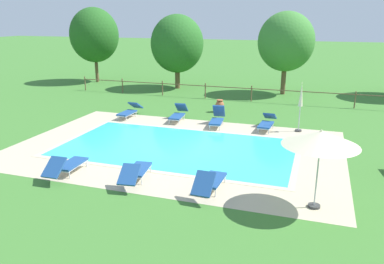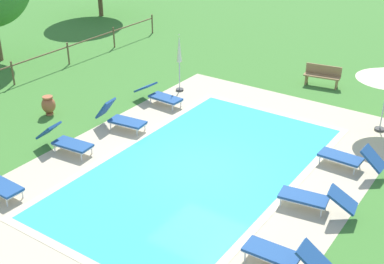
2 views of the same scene
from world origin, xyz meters
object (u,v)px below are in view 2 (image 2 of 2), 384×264
Objects in this scene: sun_lounger_north_near_steps at (160,95)px; patio_umbrella_closed_row_west at (179,55)px; sun_lounger_south_mid at (284,255)px; sun_lounger_north_far at (121,118)px; terracotta_urn_near_fence at (49,105)px; sun_lounger_north_mid at (350,158)px; wooden_bench_lawn_side at (322,75)px; sun_lounger_north_end at (315,198)px; sun_lounger_south_far at (66,141)px.

sun_lounger_north_near_steps is 0.87× the size of patio_umbrella_closed_row_west.
sun_lounger_north_far is at bearing 66.59° from sun_lounger_south_mid.
patio_umbrella_closed_row_west is 3.29× the size of terracotta_urn_near_fence.
sun_lounger_north_mid is at bearing 2.75° from sun_lounger_south_mid.
terracotta_urn_near_fence is (-8.53, 7.32, -0.07)m from wooden_bench_lawn_side.
wooden_bench_lawn_side is at bearing 17.35° from sun_lounger_south_mid.
sun_lounger_north_near_steps is at bearing 4.78° from sun_lounger_north_far.
sun_lounger_north_far reaches higher than wooden_bench_lawn_side.
sun_lounger_north_far is 0.90× the size of sun_lounger_north_end.
sun_lounger_south_mid is at bearing -113.41° from sun_lounger_north_far.
terracotta_urn_near_fence is (1.63, 2.61, 0.02)m from sun_lounger_south_far.
sun_lounger_north_mid reaches higher than sun_lounger_north_end.
sun_lounger_north_near_steps is 9.99m from sun_lounger_south_mid.
sun_lounger_south_mid is 2.77× the size of terracotta_urn_near_fence.
sun_lounger_south_far is 3.08m from terracotta_urn_near_fence.
sun_lounger_south_mid is 11.20m from terracotta_urn_near_fence.
sun_lounger_north_mid reaches higher than sun_lounger_south_far.
sun_lounger_south_far reaches higher than sun_lounger_north_near_steps.
sun_lounger_north_end is at bearing -91.10° from terracotta_urn_near_fence.
sun_lounger_north_mid is 6.93m from wooden_bench_lawn_side.
sun_lounger_north_mid reaches higher than wooden_bench_lawn_side.
wooden_bench_lawn_side is (5.39, -4.53, 0.11)m from sun_lounger_north_near_steps.
sun_lounger_north_near_steps is at bearing -41.58° from terracotta_urn_near_fence.
sun_lounger_south_far is 2.76× the size of terracotta_urn_near_fence.
sun_lounger_north_far reaches higher than sun_lounger_north_end.
sun_lounger_south_mid is at bearing -132.23° from patio_umbrella_closed_row_west.
terracotta_urn_near_fence is at bearing 150.29° from patio_umbrella_closed_row_west.
sun_lounger_south_far is (1.13, 8.24, 0.01)m from sun_lounger_south_mid.
sun_lounger_north_far is at bearing 83.65° from sun_lounger_north_end.
sun_lounger_north_near_steps is 1.92m from patio_umbrella_closed_row_west.
sun_lounger_north_far is at bearing 103.29° from sun_lounger_north_mid.
sun_lounger_south_far is at bearing 116.95° from sun_lounger_north_mid.
sun_lounger_north_far is (-1.80, 7.60, 0.02)m from sun_lounger_north_mid.
sun_lounger_south_far reaches higher than wooden_bench_lawn_side.
sun_lounger_north_near_steps is 7.04m from wooden_bench_lawn_side.
wooden_bench_lawn_side is (6.10, 3.28, 0.09)m from sun_lounger_north_mid.
sun_lounger_north_mid is (-0.71, -7.81, 0.02)m from sun_lounger_north_near_steps.
terracotta_urn_near_fence is at bearing 101.99° from sun_lounger_north_far.
sun_lounger_north_near_steps is 2.52m from sun_lounger_north_far.
sun_lounger_north_mid is 10.88m from terracotta_urn_near_fence.
sun_lounger_north_near_steps is at bearing 139.95° from wooden_bench_lawn_side.
terracotta_urn_near_fence is at bearing 88.90° from sun_lounger_north_end.
wooden_bench_lawn_side is at bearing 20.29° from sun_lounger_north_end.
sun_lounger_north_near_steps is 1.10× the size of sun_lounger_north_far.
sun_lounger_north_near_steps reaches higher than terracotta_urn_near_fence.
terracotta_urn_near_fence is (2.76, 10.85, 0.02)m from sun_lounger_south_mid.
sun_lounger_north_end is at bearing -113.33° from sun_lounger_north_near_steps.
sun_lounger_north_end is 2.87× the size of terracotta_urn_near_fence.
terracotta_urn_near_fence is (-0.64, 3.00, -0.00)m from sun_lounger_north_far.
sun_lounger_south_mid is at bearing -162.65° from wooden_bench_lawn_side.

